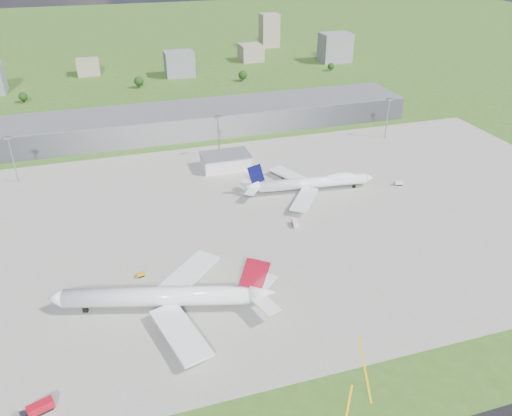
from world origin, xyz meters
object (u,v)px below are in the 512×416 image
object	(u,v)px
airliner_blue_quad	(313,183)
tug_yellow	(141,275)
fire_truck	(41,408)
airliner_red_twin	(166,297)
van_white_near	(295,224)
van_white_far	(399,183)

from	to	relation	value
airliner_blue_quad	tug_yellow	bearing A→B (deg)	-146.09
fire_truck	airliner_red_twin	bearing A→B (deg)	20.81
fire_truck	tug_yellow	xyz separation A→B (m)	(32.93, 54.89, -0.74)
airliner_blue_quad	van_white_near	size ratio (longest dim) A/B	12.66
airliner_red_twin	fire_truck	size ratio (longest dim) A/B	10.34
fire_truck	van_white_far	world-z (taller)	fire_truck
airliner_blue_quad	tug_yellow	size ratio (longest dim) A/B	19.83
van_white_near	fire_truck	bearing A→B (deg)	133.58
airliner_red_twin	airliner_blue_quad	world-z (taller)	airliner_red_twin
airliner_red_twin	van_white_near	bearing A→B (deg)	-132.41
airliner_blue_quad	fire_truck	bearing A→B (deg)	-134.00
airliner_red_twin	van_white_near	size ratio (longest dim) A/B	14.50
airliner_red_twin	van_white_far	world-z (taller)	airliner_red_twin
airliner_red_twin	van_white_near	distance (m)	75.79
tug_yellow	airliner_blue_quad	bearing A→B (deg)	15.01
airliner_blue_quad	tug_yellow	xyz separation A→B (m)	(-91.94, -47.22, -4.10)
airliner_red_twin	fire_truck	world-z (taller)	airliner_red_twin
tug_yellow	van_white_far	world-z (taller)	van_white_far
airliner_red_twin	van_white_far	xyz separation A→B (m)	(131.24, 62.76, -4.64)
airliner_red_twin	van_white_far	bearing A→B (deg)	-138.99
van_white_near	tug_yellow	bearing A→B (deg)	112.62
tug_yellow	van_white_near	world-z (taller)	van_white_near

